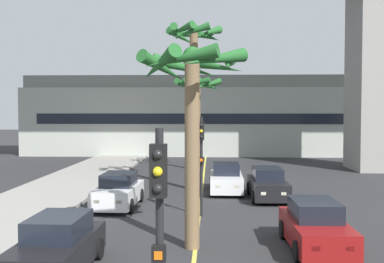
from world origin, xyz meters
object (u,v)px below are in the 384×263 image
at_px(car_queue_fifth, 315,227).
at_px(traffic_light_median_near, 159,231).
at_px(car_queue_second, 118,191).
at_px(traffic_light_median_far, 201,152).
at_px(car_queue_front, 57,247).
at_px(palm_tree_mid_median, 198,93).
at_px(car_queue_third, 267,185).
at_px(palm_tree_far_median, 192,91).
at_px(palm_tree_near_median, 194,61).
at_px(car_queue_fourth, 226,179).

bearing_deg(car_queue_fifth, traffic_light_median_near, -115.96).
xyz_separation_m(car_queue_second, traffic_light_median_far, (3.86, -1.83, 1.99)).
height_order(car_queue_front, palm_tree_mid_median, palm_tree_mid_median).
height_order(car_queue_third, palm_tree_mid_median, palm_tree_mid_median).
bearing_deg(palm_tree_far_median, palm_tree_near_median, 91.74).
distance_m(car_queue_third, traffic_light_median_near, 17.56).
relative_size(car_queue_third, palm_tree_near_median, 0.45).
bearing_deg(traffic_light_median_far, palm_tree_mid_median, 92.12).
bearing_deg(car_queue_front, palm_tree_mid_median, 81.79).
distance_m(car_queue_fourth, palm_tree_far_median, 11.56).
relative_size(car_queue_fifth, palm_tree_near_median, 0.45).
bearing_deg(traffic_light_median_far, traffic_light_median_near, -91.53).
height_order(car_queue_third, car_queue_fourth, same).
xyz_separation_m(car_queue_fourth, traffic_light_median_far, (-1.24, -6.00, 1.99)).
bearing_deg(car_queue_second, car_queue_third, 17.76).
bearing_deg(palm_tree_near_median, car_queue_second, -124.42).
distance_m(car_queue_second, palm_tree_mid_median, 14.82).
xyz_separation_m(car_queue_fifth, traffic_light_median_far, (-3.74, 4.56, 1.99)).
bearing_deg(car_queue_second, palm_tree_near_median, 55.58).
distance_m(palm_tree_near_median, palm_tree_mid_median, 8.82).
bearing_deg(car_queue_fifth, palm_tree_near_median, 110.90).
bearing_deg(traffic_light_median_near, car_queue_front, 120.33).
xyz_separation_m(car_queue_fifth, traffic_light_median_near, (-4.09, -8.40, 1.99)).
distance_m(car_queue_second, traffic_light_median_near, 15.34).
bearing_deg(palm_tree_mid_median, car_queue_fourth, -79.07).
distance_m(traffic_light_median_near, palm_tree_near_median, 20.15).
bearing_deg(palm_tree_mid_median, car_queue_third, -71.25).
bearing_deg(palm_tree_mid_median, palm_tree_near_median, -89.86).
height_order(car_queue_front, palm_tree_far_median, palm_tree_far_median).
bearing_deg(traffic_light_median_near, palm_tree_far_median, 89.02).
distance_m(traffic_light_median_far, palm_tree_mid_median, 15.68).
relative_size(car_queue_fourth, palm_tree_near_median, 0.44).
bearing_deg(car_queue_fifth, car_queue_third, 93.23).
distance_m(car_queue_front, palm_tree_far_median, 6.16).
bearing_deg(car_queue_front, car_queue_second, 90.39).
distance_m(car_queue_front, car_queue_fifth, 7.95).
bearing_deg(car_queue_front, car_queue_third, 57.70).
distance_m(car_queue_second, car_queue_fourth, 6.59).
xyz_separation_m(traffic_light_median_near, palm_tree_near_median, (-0.20, 19.63, 4.51)).
bearing_deg(car_queue_fifth, car_queue_fourth, 103.33).
bearing_deg(car_queue_third, traffic_light_median_near, -101.91).
relative_size(car_queue_front, traffic_light_median_near, 0.98).
xyz_separation_m(car_queue_second, palm_tree_mid_median, (3.30, 13.54, 5.06)).
xyz_separation_m(car_queue_front, traffic_light_median_far, (3.80, 7.05, 1.99)).
height_order(palm_tree_mid_median, palm_tree_far_median, palm_tree_mid_median).
height_order(car_queue_second, palm_tree_mid_median, palm_tree_mid_median).
xyz_separation_m(car_queue_fourth, car_queue_fifth, (2.50, -10.56, 0.00)).
bearing_deg(car_queue_front, car_queue_fifth, 18.26).
relative_size(traffic_light_median_far, palm_tree_far_median, 0.65).
xyz_separation_m(traffic_light_median_near, palm_tree_far_median, (0.14, 8.36, 2.37)).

